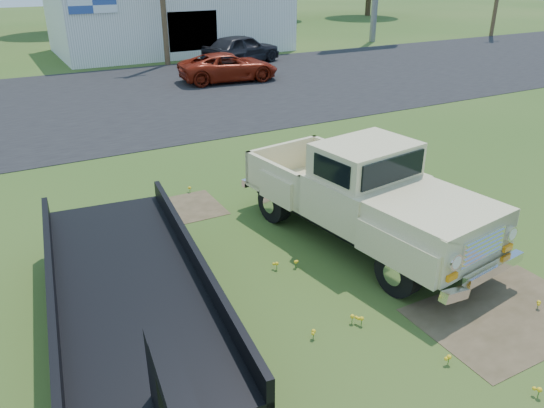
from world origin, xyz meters
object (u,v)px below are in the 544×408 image
at_px(red_pickup, 229,67).
at_px(dark_sedan, 241,49).
at_px(flatbed_trailer, 128,278).
at_px(vintage_pickup_truck, 363,193).

bearing_deg(red_pickup, dark_sedan, -27.71).
bearing_deg(flatbed_trailer, vintage_pickup_truck, 13.35).
height_order(red_pickup, dark_sedan, dark_sedan).
bearing_deg(vintage_pickup_truck, dark_sedan, 63.13).
relative_size(vintage_pickup_truck, red_pickup, 1.23).
bearing_deg(dark_sedan, vintage_pickup_truck, 142.61).
relative_size(flatbed_trailer, red_pickup, 1.43).
distance_m(flatbed_trailer, red_pickup, 19.02).
distance_m(red_pickup, dark_sedan, 4.71).
relative_size(vintage_pickup_truck, dark_sedan, 1.22).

